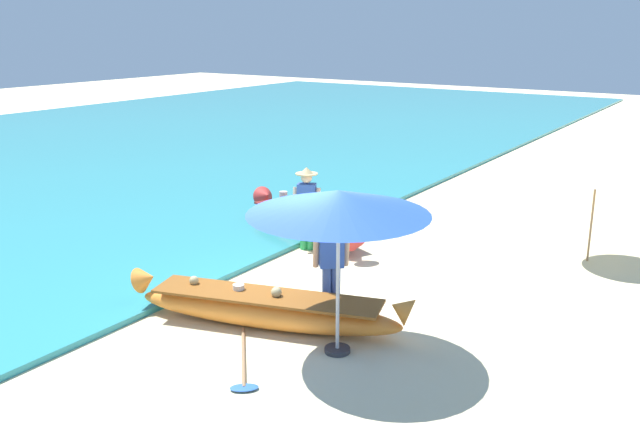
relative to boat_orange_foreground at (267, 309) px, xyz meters
name	(u,v)px	position (x,y,z in m)	size (l,w,h in m)	color
ground_plane	(294,314)	(0.08, 0.59, -0.28)	(80.00, 80.00, 0.00)	beige
sea	(114,149)	(-13.76, 8.59, -0.23)	(24.00, 56.00, 0.10)	teal
boat_orange_foreground	(267,309)	(0.00, 0.00, 0.00)	(4.35, 1.85, 0.78)	orange
boat_red_midground	(305,224)	(-2.10, 3.98, 0.00)	(3.85, 2.21, 0.80)	red
person_vendor_hatted	(307,203)	(-1.56, 3.29, 0.70)	(0.58, 0.44, 1.69)	green
person_tourist_customer	(331,260)	(0.66, 0.76, 0.68)	(0.55, 0.52, 1.70)	#3D5BA8
patio_umbrella_large	(338,203)	(1.33, -0.11, 1.85)	(2.43, 2.43, 2.30)	#B7B7BC
parasol_row_0	(597,172)	(3.30, 5.72, 1.47)	(1.60, 1.60, 1.91)	#8E6B47
paddle	(244,366)	(0.55, -1.19, -0.25)	(1.32, 1.49, 0.05)	#8E6B47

